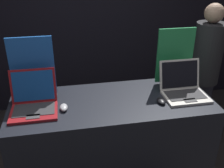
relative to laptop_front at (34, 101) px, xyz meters
The scene contains 9 objects.
wall_back 1.86m from the laptop_front, 70.82° to the left, with size 8.00×0.05×2.80m.
display_counter 0.82m from the laptop_front, ahead, with size 1.62×0.67×0.98m.
laptop_front is the anchor object (origin of this frame).
mouse_front 0.23m from the laptop_front, 13.67° to the right, with size 0.06×0.10×0.04m.
promo_stand_front 0.27m from the laptop_front, 90.00° to the left, with size 0.34×0.07×0.51m.
laptop_back 1.21m from the laptop_front, ahead, with size 0.35×0.33×0.27m.
mouse_back 0.99m from the laptop_front, ahead, with size 0.07×0.11×0.03m.
promo_stand_back 1.24m from the laptop_front, 11.00° to the left, with size 0.33×0.07×0.51m.
person_bystander 1.85m from the laptop_front, 18.90° to the left, with size 0.31×0.31×1.62m.
Camera 1 is at (-0.34, -1.46, 2.04)m, focal length 42.00 mm.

